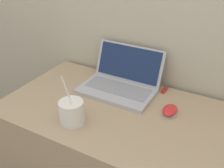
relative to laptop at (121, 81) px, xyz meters
The scene contains 5 objects.
desk 0.46m from the laptop, 67.35° to the right, with size 1.07×0.62×0.75m.
laptop is the anchor object (origin of this frame).
drink_cup 0.35m from the laptop, 98.49° to the right, with size 0.10×0.10×0.23m.
computer_mouse 0.31m from the laptop, 16.02° to the right, with size 0.07×0.10×0.03m.
usb_stick 0.23m from the laptop, 23.16° to the left, with size 0.02×0.06×0.01m.
Camera 1 is at (0.46, -0.57, 1.44)m, focal length 42.00 mm.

